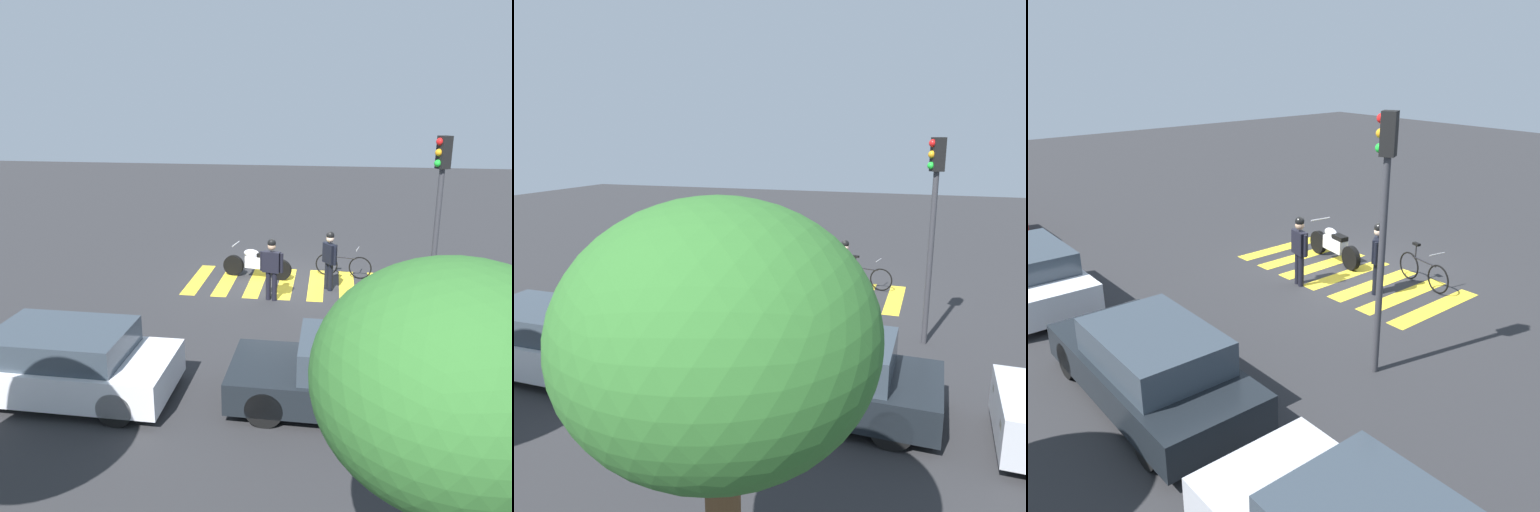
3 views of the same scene
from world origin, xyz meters
TOP-DOWN VIEW (x-y plane):
  - ground_plane at (0.00, 0.00)m, footprint 60.00×60.00m
  - police_motorcycle at (0.94, -0.43)m, footprint 2.18×0.67m
  - leaning_bicycle at (-1.69, -0.87)m, footprint 1.72×0.52m
  - officer_on_foot at (-1.26, 0.36)m, footprint 0.42×0.57m
  - officer_by_motorcycle at (0.29, 1.42)m, footprint 0.65×0.29m
  - crosswalk_stripes at (-0.00, 0.00)m, footprint 5.85×2.80m
  - car_black_suv at (-1.83, 6.50)m, footprint 4.43×1.85m
  - car_white_van at (3.70, 6.80)m, footprint 4.52×1.89m
  - traffic_light_pole at (-3.59, 3.05)m, footprint 0.36×0.32m
  - street_tree_mid at (-2.25, 11.13)m, footprint 2.31×2.31m

SIDE VIEW (x-z plane):
  - ground_plane at x=0.00m, z-range 0.00..0.00m
  - crosswalk_stripes at x=0.00m, z-range 0.00..0.01m
  - leaning_bicycle at x=-1.69m, z-range -0.12..0.89m
  - police_motorcycle at x=0.94m, z-range -0.06..0.98m
  - car_black_suv at x=-1.83m, z-range -0.03..1.30m
  - car_white_van at x=3.70m, z-range -0.02..1.30m
  - officer_by_motorcycle at x=0.29m, z-range 0.13..1.87m
  - officer_on_foot at x=-1.26m, z-range 0.13..1.88m
  - traffic_light_pole at x=-3.59m, z-range 0.76..5.33m
  - street_tree_mid at x=-2.25m, z-range 1.06..5.22m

